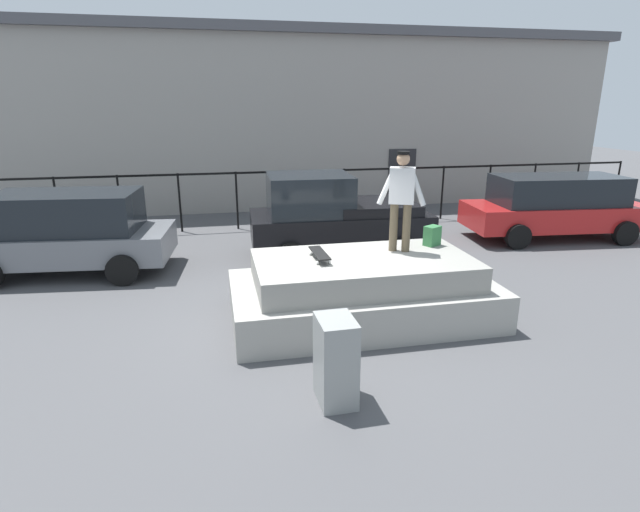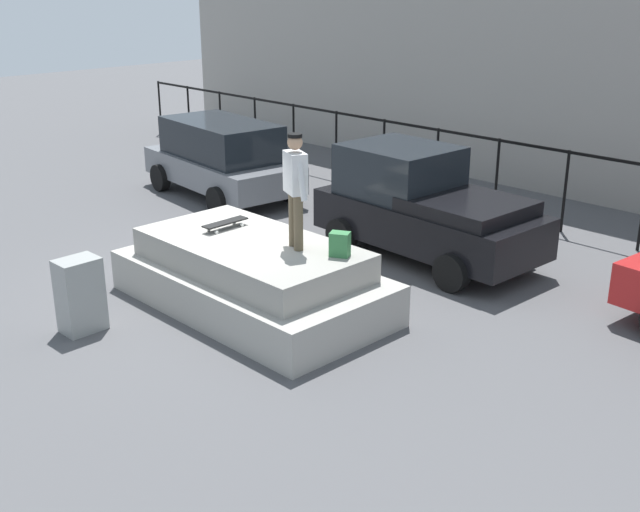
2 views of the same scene
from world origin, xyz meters
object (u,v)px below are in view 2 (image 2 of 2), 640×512
Objects in this scene: car_black_pickup_mid at (423,206)px; utility_box at (80,295)px; skateboarder at (295,183)px; car_grey_hatchback_near at (222,157)px; skateboard at (225,223)px; backpack at (340,244)px.

utility_box is at bearing -103.26° from car_black_pickup_mid.
skateboarder is 0.40× the size of car_black_pickup_mid.
car_black_pickup_mid reaches higher than utility_box.
car_grey_hatchback_near is at bearing 125.31° from utility_box.
skateboard is 0.19× the size of car_black_pickup_mid.
skateboarder is at bearing -84.26° from car_black_pickup_mid.
backpack is at bearing -24.62° from car_grey_hatchback_near.
car_black_pickup_mid reaches higher than skateboard.
skateboarder reaches higher than car_grey_hatchback_near.
car_black_pickup_mid reaches higher than car_grey_hatchback_near.
backpack is 3.83m from utility_box.
backpack is at bearing 47.60° from utility_box.
car_black_pickup_mid reaches higher than backpack.
skateboard is at bearing 81.50° from utility_box.
skateboarder reaches higher than backpack.
utility_box is (4.44, -6.00, -0.37)m from car_grey_hatchback_near.
skateboard is 2.27× the size of backpack.
backpack is (2.16, 0.40, 0.08)m from skateboard.
skateboard is 5.95m from car_grey_hatchback_near.
skateboard reaches higher than utility_box.
skateboarder is at bearing 7.45° from skateboard.
skateboard is 2.53m from utility_box.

